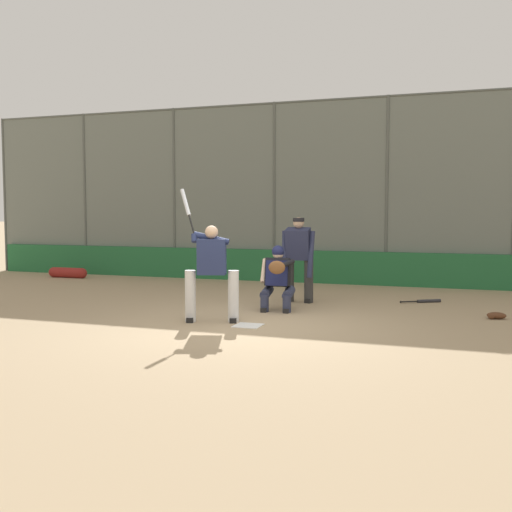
{
  "coord_description": "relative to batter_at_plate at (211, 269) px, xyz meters",
  "views": [
    {
      "loc": [
        -3.18,
        8.93,
        1.83
      ],
      "look_at": [
        0.21,
        -1.0,
        1.05
      ],
      "focal_mm": 42.0,
      "sensor_mm": 36.0,
      "label": 1
    }
  ],
  "objects": [
    {
      "name": "backstop_fence",
      "position": [
        -0.7,
        -5.99,
        1.55
      ],
      "size": [
        20.42,
        0.08,
        4.67
      ],
      "color": "#515651",
      "rests_on": "ground_plane"
    },
    {
      "name": "equipment_bag_dugout_side",
      "position": [
        6.39,
        -4.85,
        -0.74
      ],
      "size": [
        1.21,
        0.28,
        0.28
      ],
      "color": "maroon",
      "rests_on": "ground_plane"
    },
    {
      "name": "catcher_behind_plate",
      "position": [
        -0.71,
        -1.44,
        -0.25
      ],
      "size": [
        0.66,
        0.77,
        1.21
      ],
      "rotation": [
        0.0,
        0.0,
        0.11
      ],
      "color": "#2D334C",
      "rests_on": "ground_plane"
    },
    {
      "name": "spare_bat_near_backstop",
      "position": [
        -3.27,
        -3.32,
        -0.84
      ],
      "size": [
        0.78,
        0.5,
        0.07
      ],
      "rotation": [
        0.0,
        0.0,
        3.68
      ],
      "color": "black",
      "rests_on": "ground_plane"
    },
    {
      "name": "home_plate_marker",
      "position": [
        -0.7,
        0.15,
        -0.87
      ],
      "size": [
        0.43,
        0.43,
        0.01
      ],
      "primitive_type": "cube",
      "color": "white",
      "rests_on": "ground_plane"
    },
    {
      "name": "batter_at_plate",
      "position": [
        0.0,
        0.0,
        0.0
      ],
      "size": [
        1.14,
        0.56,
        2.22
      ],
      "rotation": [
        0.0,
        0.0,
        0.29
      ],
      "color": "silver",
      "rests_on": "ground_plane"
    },
    {
      "name": "umpire_home",
      "position": [
        -0.82,
        -2.54,
        0.05
      ],
      "size": [
        0.7,
        0.42,
        1.72
      ],
      "rotation": [
        0.0,
        0.0,
        -0.01
      ],
      "color": "#333333",
      "rests_on": "ground_plane"
    },
    {
      "name": "ground_plane",
      "position": [
        -0.7,
        0.15,
        -0.88
      ],
      "size": [
        160.0,
        160.0,
        0.0
      ],
      "primitive_type": "plane",
      "color": "tan"
    },
    {
      "name": "bleachers_beyond",
      "position": [
        -3.5,
        -8.14,
        -0.49
      ],
      "size": [
        14.24,
        1.95,
        1.16
      ],
      "color": "slate",
      "rests_on": "ground_plane"
    },
    {
      "name": "padding_wall",
      "position": [
        -0.7,
        -5.89,
        -0.46
      ],
      "size": [
        19.94,
        0.18,
        0.83
      ],
      "primitive_type": "cube",
      "color": "#236638",
      "rests_on": "ground_plane"
    },
    {
      "name": "fielding_glove_on_dirt",
      "position": [
        -4.5,
        -1.82,
        -0.82
      ],
      "size": [
        0.32,
        0.24,
        0.11
      ],
      "color": "#56331E",
      "rests_on": "ground_plane"
    }
  ]
}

